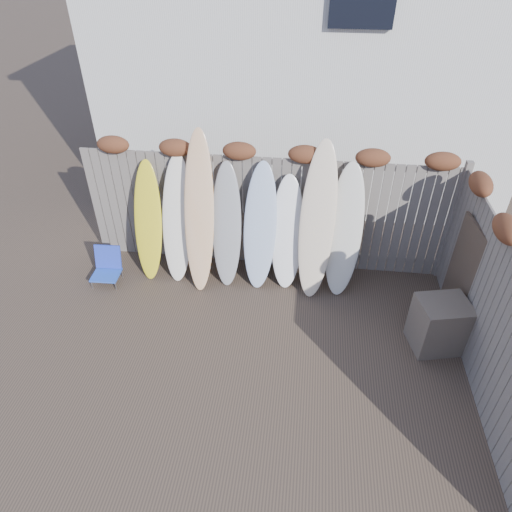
# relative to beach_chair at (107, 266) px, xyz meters

# --- Properties ---
(ground) EXTENTS (80.00, 80.00, 0.00)m
(ground) POSITION_rel_beach_chair_xyz_m (2.56, -1.59, -0.27)
(ground) COLOR #493A2D
(back_fence) EXTENTS (6.05, 0.28, 2.24)m
(back_fence) POSITION_rel_beach_chair_xyz_m (2.62, 0.81, 0.91)
(back_fence) COLOR slate
(back_fence) RESTS_ON ground
(right_fence) EXTENTS (0.28, 4.40, 2.24)m
(right_fence) POSITION_rel_beach_chair_xyz_m (5.55, -1.34, 0.87)
(right_fence) COLOR slate
(right_fence) RESTS_ON ground
(house) EXTENTS (8.50, 5.50, 6.33)m
(house) POSITION_rel_beach_chair_xyz_m (3.06, 4.91, 2.93)
(house) COLOR silver
(house) RESTS_ON ground
(beach_chair) EXTENTS (0.46, 0.49, 0.59)m
(beach_chair) POSITION_rel_beach_chair_xyz_m (0.00, 0.00, 0.00)
(beach_chair) COLOR blue
(beach_chair) RESTS_ON ground
(wooden_crate) EXTENTS (0.79, 0.70, 0.79)m
(wooden_crate) POSITION_rel_beach_chair_xyz_m (5.19, -0.86, 0.12)
(wooden_crate) COLOR #736156
(wooden_crate) RESTS_ON ground
(lattice_panel) EXTENTS (0.18, 1.10, 1.66)m
(lattice_panel) POSITION_rel_beach_chair_xyz_m (5.54, -0.41, 0.55)
(lattice_panel) COLOR #362A21
(lattice_panel) RESTS_ON ground
(surfboard_0) EXTENTS (0.47, 0.70, 1.94)m
(surfboard_0) POSITION_rel_beach_chair_xyz_m (0.69, 0.37, 0.70)
(surfboard_0) COLOR yellow
(surfboard_0) RESTS_ON ground
(surfboard_1) EXTENTS (0.54, 0.75, 2.05)m
(surfboard_1) POSITION_rel_beach_chair_xyz_m (1.18, 0.40, 0.75)
(surfboard_1) COLOR white
(surfboard_1) RESTS_ON ground
(surfboard_2) EXTENTS (0.50, 0.88, 2.49)m
(surfboard_2) POSITION_rel_beach_chair_xyz_m (1.58, 0.28, 0.97)
(surfboard_2) COLOR #FFE299
(surfboard_2) RESTS_ON ground
(surfboard_3) EXTENTS (0.52, 0.74, 1.98)m
(surfboard_3) POSITION_rel_beach_chair_xyz_m (1.99, 0.37, 0.72)
(surfboard_3) COLOR gray
(surfboard_3) RESTS_ON ground
(surfboard_4) EXTENTS (0.56, 0.74, 2.01)m
(surfboard_4) POSITION_rel_beach_chair_xyz_m (2.53, 0.38, 0.73)
(surfboard_4) COLOR #B0C4E8
(surfboard_4) RESTS_ON ground
(surfboard_5) EXTENTS (0.54, 0.67, 1.82)m
(surfboard_5) POSITION_rel_beach_chair_xyz_m (2.96, 0.41, 0.63)
(surfboard_5) COLOR white
(surfboard_5) RESTS_ON ground
(surfboard_6) EXTENTS (0.62, 0.89, 2.40)m
(surfboard_6) POSITION_rel_beach_chair_xyz_m (3.42, 0.33, 0.93)
(surfboard_6) COLOR #F7DFBE
(surfboard_6) RESTS_ON ground
(surfboard_7) EXTENTS (0.61, 0.78, 2.07)m
(surfboard_7) POSITION_rel_beach_chair_xyz_m (3.85, 0.37, 0.76)
(surfboard_7) COLOR silver
(surfboard_7) RESTS_ON ground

